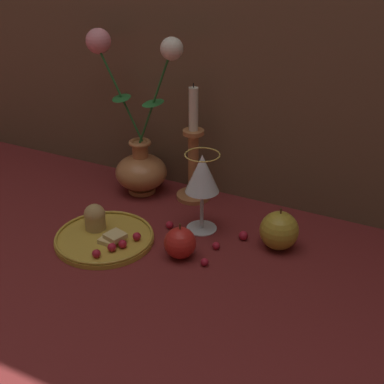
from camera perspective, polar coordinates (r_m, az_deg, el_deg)
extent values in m
plane|color=maroon|center=(1.17, -2.75, -4.22)|extent=(2.40, 2.40, 0.00)
cylinder|color=#B77042|center=(1.34, -5.35, 0.28)|extent=(0.07, 0.07, 0.01)
ellipsoid|color=#B77042|center=(1.32, -5.44, 2.13)|extent=(0.13, 0.13, 0.09)
cylinder|color=#B77042|center=(1.29, -5.54, 4.28)|extent=(0.04, 0.04, 0.05)
torus|color=#B77042|center=(1.29, -5.59, 5.25)|extent=(0.05, 0.05, 0.01)
cylinder|color=#23662D|center=(1.28, -7.73, 10.42)|extent=(0.11, 0.02, 0.23)
ellipsoid|color=#23662D|center=(1.28, -7.52, 9.90)|extent=(0.06, 0.08, 0.00)
sphere|color=pink|center=(1.29, -9.95, 15.58)|extent=(0.06, 0.06, 0.06)
cylinder|color=#23662D|center=(1.22, -3.99, 9.92)|extent=(0.10, 0.01, 0.23)
ellipsoid|color=#23662D|center=(1.23, -4.16, 9.43)|extent=(0.04, 0.07, 0.00)
sphere|color=silver|center=(1.17, -2.17, 15.03)|extent=(0.05, 0.05, 0.05)
cylinder|color=gold|center=(1.15, -9.31, -4.97)|extent=(0.21, 0.21, 0.01)
torus|color=gold|center=(1.15, -9.34, -4.63)|extent=(0.21, 0.21, 0.01)
cylinder|color=tan|center=(1.17, -10.28, -3.11)|extent=(0.04, 0.04, 0.03)
sphere|color=tan|center=(1.16, -10.35, -2.38)|extent=(0.05, 0.05, 0.05)
cube|color=#DBBC7A|center=(1.13, -8.78, -5.07)|extent=(0.04, 0.04, 0.01)
cube|color=#DBBC7A|center=(1.12, -8.20, -4.65)|extent=(0.05, 0.05, 0.01)
sphere|color=#AD192D|center=(1.08, -10.16, -6.48)|extent=(0.02, 0.02, 0.02)
sphere|color=#AD192D|center=(1.10, -8.54, -5.86)|extent=(0.02, 0.02, 0.02)
sphere|color=#AD192D|center=(1.10, -7.42, -5.52)|extent=(0.02, 0.02, 0.02)
sphere|color=#AD192D|center=(1.12, -5.91, -4.74)|extent=(0.02, 0.02, 0.02)
cylinder|color=silver|center=(1.18, 1.03, -3.82)|extent=(0.07, 0.07, 0.00)
cylinder|color=silver|center=(1.16, 1.05, -1.85)|extent=(0.01, 0.01, 0.09)
cone|color=silver|center=(1.12, 1.09, 2.02)|extent=(0.07, 0.07, 0.08)
cone|color=gold|center=(1.12, 1.09, 1.44)|extent=(0.06, 0.06, 0.06)
torus|color=gold|center=(1.10, 1.11, 4.00)|extent=(0.07, 0.07, 0.00)
cylinder|color=#B77042|center=(1.30, 0.14, -0.41)|extent=(0.08, 0.08, 0.01)
cylinder|color=#B77042|center=(1.27, 0.15, 2.91)|extent=(0.03, 0.03, 0.16)
cylinder|color=#B77042|center=(1.23, 0.15, 6.40)|extent=(0.05, 0.05, 0.01)
cylinder|color=silver|center=(1.21, 0.16, 8.82)|extent=(0.02, 0.02, 0.10)
cylinder|color=black|center=(1.20, 0.16, 11.31)|extent=(0.00, 0.00, 0.01)
sphere|color=red|center=(1.07, -1.28, -5.45)|extent=(0.07, 0.07, 0.07)
cylinder|color=#4C3319|center=(1.05, -1.30, -3.69)|extent=(0.00, 0.00, 0.01)
sphere|color=#B2932D|center=(1.11, 9.28, -4.07)|extent=(0.08, 0.08, 0.08)
cylinder|color=#4C3319|center=(1.09, 9.46, -2.00)|extent=(0.00, 0.00, 0.01)
sphere|color=#AD192D|center=(1.06, 1.35, -7.49)|extent=(0.02, 0.02, 0.02)
sphere|color=#AD192D|center=(1.11, 2.59, -5.75)|extent=(0.02, 0.02, 0.02)
sphere|color=#AD192D|center=(1.18, -2.58, -3.48)|extent=(0.02, 0.02, 0.02)
sphere|color=#AD192D|center=(1.14, 5.50, -4.65)|extent=(0.02, 0.02, 0.02)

